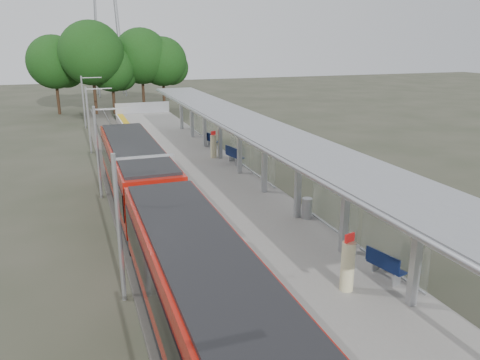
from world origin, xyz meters
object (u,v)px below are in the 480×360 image
at_px(info_pillar_near, 348,266).
at_px(litter_bin, 307,208).
at_px(bench_mid, 234,155).
at_px(bench_far, 211,140).
at_px(train, 159,216).
at_px(info_pillar_far, 214,146).
at_px(bench_near, 385,265).

distance_m(info_pillar_near, litter_bin, 6.50).
bearing_deg(bench_mid, litter_bin, -102.10).
bearing_deg(litter_bin, bench_far, 89.85).
distance_m(train, info_pillar_far, 14.19).
bearing_deg(info_pillar_far, info_pillar_near, -115.35).
xyz_separation_m(bench_near, litter_bin, (0.14, 6.02, -0.03)).
relative_size(bench_near, litter_bin, 1.54).
bearing_deg(litter_bin, bench_near, -91.29).
xyz_separation_m(train, litter_bin, (6.85, 0.17, -0.57)).
bearing_deg(bench_near, train, 125.30).
relative_size(bench_far, litter_bin, 1.69).
height_order(info_pillar_far, litter_bin, info_pillar_far).
xyz_separation_m(train, bench_mid, (6.92, 10.80, -0.46)).
height_order(bench_far, info_pillar_far, info_pillar_far).
bearing_deg(bench_far, bench_mid, -104.30).
bearing_deg(train, bench_far, 66.92).
distance_m(bench_near, bench_far, 22.03).
xyz_separation_m(info_pillar_near, litter_bin, (1.77, 6.25, -0.38)).
bearing_deg(info_pillar_near, bench_near, -6.97).
distance_m(info_pillar_near, info_pillar_far, 18.91).
xyz_separation_m(train, bench_near, (6.72, -5.85, -0.54)).
distance_m(train, bench_mid, 12.83).
bearing_deg(train, bench_near, -41.05).
bearing_deg(bench_far, info_pillar_far, -117.54).
bearing_deg(info_pillar_near, bench_far, 70.40).
relative_size(train, info_pillar_far, 14.63).
height_order(bench_mid, info_pillar_far, info_pillar_far).
height_order(bench_far, info_pillar_near, info_pillar_near).
bearing_deg(bench_near, info_pillar_near, 174.32).
bearing_deg(info_pillar_far, bench_near, -110.36).
relative_size(train, bench_far, 16.83).
height_order(train, info_pillar_far, train).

